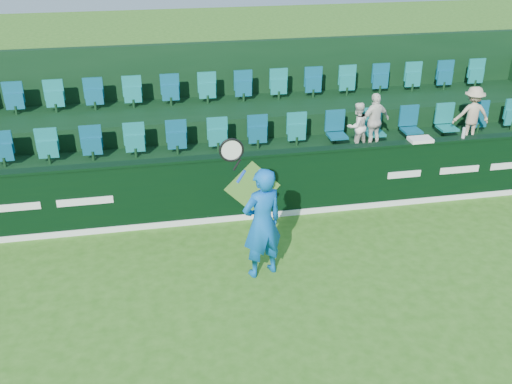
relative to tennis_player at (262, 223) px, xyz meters
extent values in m
plane|color=#306818|center=(0.18, -2.06, -0.97)|extent=(60.00, 60.00, 0.00)
cube|color=black|center=(0.18, 1.94, -0.32)|extent=(16.00, 0.20, 1.30)
cube|color=black|center=(0.18, 1.94, 0.35)|extent=(16.00, 0.24, 0.05)
cube|color=white|center=(0.18, 1.83, -0.91)|extent=(16.00, 0.02, 0.12)
cube|color=#4C7E2E|center=(0.18, 1.83, -0.27)|extent=(1.10, 0.02, 1.10)
cube|color=white|center=(-4.12, 1.83, -0.27)|extent=(0.85, 0.01, 0.14)
cube|color=white|center=(-2.92, 1.83, -0.27)|extent=(1.00, 0.01, 0.14)
cube|color=white|center=(3.28, 1.83, -0.27)|extent=(0.70, 0.01, 0.14)
cube|color=white|center=(4.48, 1.83, -0.27)|extent=(0.85, 0.01, 0.14)
cube|color=black|center=(0.18, 3.04, -0.57)|extent=(16.00, 2.00, 0.80)
cube|color=black|center=(0.18, 4.94, -0.32)|extent=(16.00, 1.80, 1.30)
cube|color=black|center=(0.18, 5.94, 0.33)|extent=(16.00, 0.20, 2.60)
cube|color=#0E566F|center=(0.18, 3.44, 0.13)|extent=(13.50, 0.50, 0.60)
cube|color=#0E566F|center=(0.18, 5.24, 0.63)|extent=(13.50, 0.50, 0.60)
imported|color=blue|center=(0.00, 0.00, -0.01)|extent=(0.81, 0.66, 1.92)
cylinder|color=#143FBF|center=(-0.34, -0.10, 0.89)|extent=(0.15, 0.04, 0.21)
cylinder|color=black|center=(-0.40, -0.10, 1.09)|extent=(0.13, 0.03, 0.19)
torus|color=black|center=(-0.48, -0.10, 1.33)|extent=(0.52, 0.04, 0.52)
cylinder|color=silver|center=(-0.48, -0.10, 1.33)|extent=(0.43, 0.01, 0.43)
imported|color=white|center=(2.68, 3.06, 0.35)|extent=(0.61, 0.54, 1.04)
imported|color=white|center=(3.07, 3.06, 0.44)|extent=(0.77, 0.49, 1.23)
imported|color=#C6B08B|center=(5.32, 3.06, 0.45)|extent=(0.86, 0.57, 1.24)
cube|color=white|center=(3.59, 1.94, 0.41)|extent=(0.45, 0.29, 0.07)
cylinder|color=silver|center=(4.50, 1.94, 0.49)|extent=(0.07, 0.07, 0.22)
camera|label=1|loc=(-1.59, -7.78, 4.54)|focal=40.00mm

